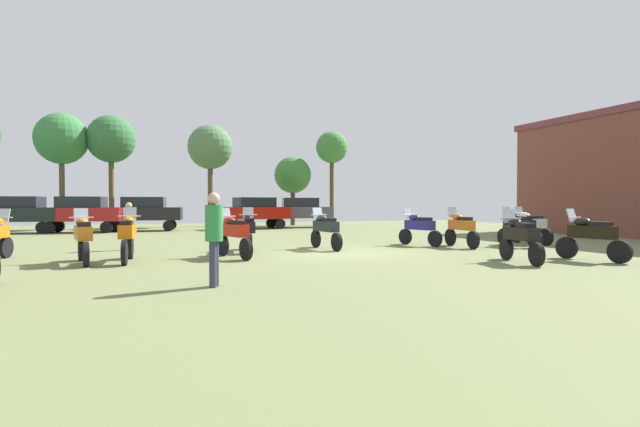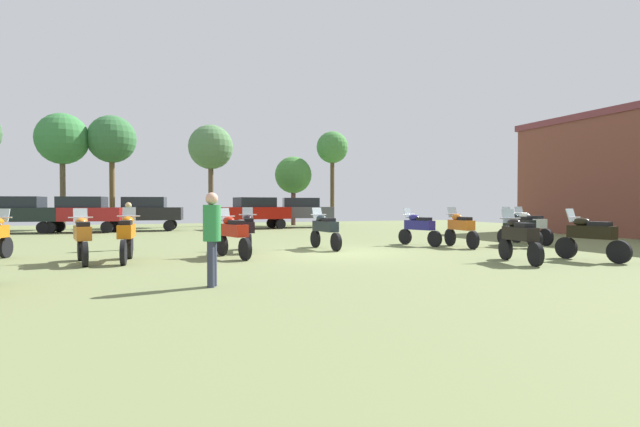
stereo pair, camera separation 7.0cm
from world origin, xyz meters
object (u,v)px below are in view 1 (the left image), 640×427
Objects in this scene: motorcycle_10 at (325,229)px; person_2 at (129,222)px; motorcycle_13 at (233,233)px; motorcycle_11 at (519,227)px; tree_2 at (111,140)px; tree_7 at (332,149)px; motorcycle_9 at (520,237)px; car_3 at (254,211)px; motorcycle_3 at (530,226)px; car_1 at (82,212)px; tree_1 at (293,175)px; tree_5 at (210,148)px; motorcycle_4 at (419,227)px; motorcycle_7 at (83,237)px; person_3 at (214,231)px; car_2 at (18,212)px; motorcycle_6 at (249,230)px; motorcycle_12 at (461,228)px; car_5 at (300,210)px; car_4 at (144,211)px; tree_3 at (61,139)px; motorcycle_2 at (128,235)px; motorcycle_1 at (591,235)px.

person_2 is (-6.51, 2.12, 0.24)m from motorcycle_10.
motorcycle_11 is at bearing -15.20° from motorcycle_13.
tree_7 is at bearing -1.70° from tree_2.
tree_7 is at bearing 93.84° from motorcycle_9.
motorcycle_10 is 14.35m from car_3.
tree_7 reaches higher than motorcycle_3.
motorcycle_3 is 8.47m from motorcycle_10.
tree_1 is at bearing -60.54° from car_1.
tree_5 is (5.10, 16.92, 4.59)m from person_2.
motorcycle_11 is (3.23, -1.72, 0.02)m from motorcycle_4.
motorcycle_7 is 1.21× the size of person_3.
car_3 reaches higher than motorcycle_11.
motorcycle_9 is 0.42× the size of tree_1.
person_2 is (5.84, -12.45, -0.21)m from car_2.
motorcycle_11 is (3.61, 3.98, 0.02)m from motorcycle_9.
motorcycle_11 is 1.31× the size of person_2.
tree_2 reaches higher than motorcycle_3.
tree_5 is (-5.33, 18.88, 4.85)m from motorcycle_4.
motorcycle_13 is (-7.48, -1.78, 0.02)m from motorcycle_4.
motorcycle_13 is 21.09m from tree_2.
car_3 is at bearing 86.06° from motorcycle_6.
motorcycle_3 reaches higher than motorcycle_11.
motorcycle_4 is 1.22× the size of person_2.
tree_7 is at bearing -6.93° from tree_5.
motorcycle_9 is 0.98× the size of motorcycle_11.
car_5 reaches higher than motorcycle_12.
tree_7 is (15.02, 19.57, 4.99)m from motorcycle_7.
car_1 is at bearing -72.33° from person_2.
person_3 is at bearing -157.73° from car_1.
car_4 is 0.62× the size of tree_3.
motorcycle_2 is at bearing -172.31° from motorcycle_10.
car_3 is at bearing 59.58° from motorcycle_13.
motorcycle_2 is at bearing -173.67° from motorcycle_12.
car_3 is 10.50m from tree_2.
tree_2 reaches higher than motorcycle_1.
tree_1 is (-0.36, 19.81, 2.99)m from motorcycle_12.
tree_2 is 1.02× the size of tree_5.
motorcycle_11 is at bearing -45.54° from motorcycle_4.
person_2 is (-2.96, 3.74, 0.24)m from motorcycle_13.
car_2 is at bearing 141.55° from motorcycle_9.
motorcycle_10 is 19.11m from car_2.
car_5 is at bearing -13.82° from tree_2.
tree_3 is at bearing -178.43° from tree_1.
car_1 is (-14.89, 19.93, 0.45)m from motorcycle_1.
motorcycle_3 is at bearing -6.97° from motorcycle_7.
car_5 is 0.62× the size of tree_2.
motorcycle_4 is 0.94× the size of motorcycle_13.
motorcycle_3 is 0.32× the size of tree_7.
motorcycle_13 is 22.19m from tree_1.
car_5 reaches higher than motorcycle_11.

